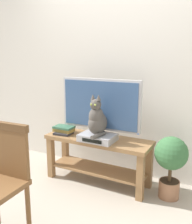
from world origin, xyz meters
TOP-DOWN VIEW (x-y plane):
  - ground_plane at (0.00, 0.00)m, footprint 12.00×12.00m
  - back_wall at (0.00, 0.96)m, footprint 7.00×0.12m
  - tv_stand at (-0.07, 0.49)m, footprint 1.24×0.41m
  - tv at (-0.07, 0.54)m, footprint 0.96×0.20m
  - media_box at (-0.03, 0.41)m, footprint 0.39×0.28m
  - cat at (-0.03, 0.39)m, footprint 0.19×0.34m
  - wooden_chair at (-0.29, -0.73)m, footprint 0.43×0.43m
  - book_stack at (-0.52, 0.44)m, footprint 0.24×0.20m
  - potted_plant at (0.75, 0.54)m, footprint 0.34×0.34m

SIDE VIEW (x-z plane):
  - ground_plane at x=0.00m, z-range 0.00..0.00m
  - tv_stand at x=-0.07m, z-range 0.11..0.65m
  - potted_plant at x=0.75m, z-range 0.09..0.75m
  - wooden_chair at x=-0.29m, z-range 0.09..1.05m
  - media_box at x=-0.03m, z-range 0.54..0.62m
  - book_stack at x=-0.52m, z-range 0.54..0.64m
  - cat at x=-0.03m, z-range 0.56..1.01m
  - tv at x=-0.07m, z-range 0.57..1.24m
  - back_wall at x=0.00m, z-range 0.00..2.80m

